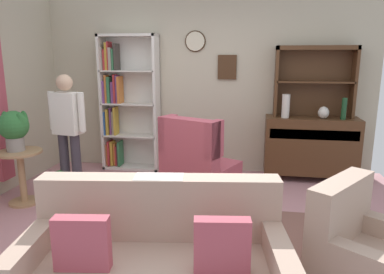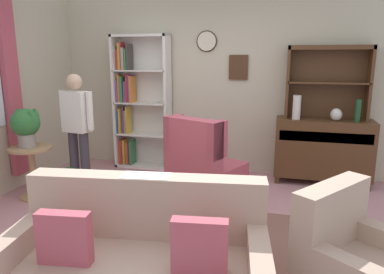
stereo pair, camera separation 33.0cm
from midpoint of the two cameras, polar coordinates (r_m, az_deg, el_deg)
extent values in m
cube|color=#B27A7F|center=(3.91, -4.49, -14.48)|extent=(5.40, 4.60, 0.02)
cube|color=#BCB299|center=(5.58, 0.59, 8.87)|extent=(5.00, 0.06, 2.80)
cylinder|color=beige|center=(5.56, -1.23, 14.96)|extent=(0.28, 0.03, 0.28)
torus|color=#382314|center=(5.56, -1.23, 14.96)|extent=(0.31, 0.02, 0.31)
cube|color=#422816|center=(5.48, 3.87, 11.00)|extent=(0.28, 0.03, 0.36)
cube|color=brown|center=(3.61, -2.47, -16.70)|extent=(2.72, 1.83, 0.01)
cube|color=silver|center=(5.89, -15.39, 5.20)|extent=(0.04, 0.30, 2.10)
cube|color=silver|center=(5.59, -7.32, 5.16)|extent=(0.04, 0.30, 2.10)
cube|color=silver|center=(5.69, -11.93, 15.53)|extent=(0.90, 0.30, 0.04)
cube|color=silver|center=(5.94, -11.02, -4.70)|extent=(0.90, 0.30, 0.04)
cube|color=silver|center=(5.86, -10.96, 5.38)|extent=(0.90, 0.01, 2.10)
cube|color=silver|center=(5.81, -11.24, 0.25)|extent=(0.86, 0.30, 0.02)
cube|color=#CC7233|center=(6.02, -14.67, -2.69)|extent=(0.04, 0.13, 0.34)
cube|color=#B22D33|center=(6.00, -14.37, -2.44)|extent=(0.03, 0.21, 0.40)
cube|color=gold|center=(5.98, -14.01, -2.49)|extent=(0.04, 0.16, 0.39)
cube|color=#CC7233|center=(5.97, -13.64, -2.66)|extent=(0.03, 0.11, 0.36)
cube|color=#B22D33|center=(5.96, -13.37, -2.86)|extent=(0.02, 0.15, 0.32)
cube|color=#3F3833|center=(5.95, -13.13, -2.65)|extent=(0.02, 0.14, 0.37)
cube|color=#337247|center=(5.93, -12.86, -2.53)|extent=(0.03, 0.21, 0.40)
cube|color=silver|center=(5.73, -11.46, 5.19)|extent=(0.86, 0.30, 0.02)
cube|color=#284C8C|center=(5.91, -15.00, 2.18)|extent=(0.03, 0.20, 0.37)
cube|color=gold|center=(5.89, -14.68, 2.36)|extent=(0.04, 0.18, 0.41)
cube|color=#723F7F|center=(5.87, -14.29, 2.44)|extent=(0.03, 0.10, 0.42)
cube|color=gray|center=(5.86, -13.91, 2.16)|extent=(0.03, 0.13, 0.37)
cube|color=gold|center=(5.84, -13.58, 2.48)|extent=(0.03, 0.19, 0.44)
cube|color=silver|center=(5.68, -11.69, 10.24)|extent=(0.86, 0.30, 0.02)
cube|color=#723F7F|center=(5.84, -15.25, 6.95)|extent=(0.03, 0.18, 0.35)
cube|color=#CC7233|center=(5.82, -14.96, 7.36)|extent=(0.03, 0.15, 0.43)
cube|color=#337247|center=(5.80, -14.56, 7.24)|extent=(0.04, 0.16, 0.40)
cube|color=#723F7F|center=(5.79, -14.08, 6.88)|extent=(0.04, 0.11, 0.33)
cube|color=#B22D33|center=(5.77, -13.71, 7.44)|extent=(0.03, 0.14, 0.44)
cube|color=#723F7F|center=(5.75, -13.35, 7.38)|extent=(0.02, 0.16, 0.43)
cube|color=#CC7233|center=(5.74, -12.99, 7.31)|extent=(0.04, 0.21, 0.41)
cube|color=gray|center=(5.82, -15.59, 11.92)|extent=(0.02, 0.15, 0.35)
cube|color=#B22D33|center=(5.80, -15.26, 11.75)|extent=(0.03, 0.14, 0.31)
cube|color=gold|center=(5.78, -14.91, 12.26)|extent=(0.04, 0.16, 0.41)
cube|color=#B22D33|center=(5.77, -14.61, 12.35)|extent=(0.02, 0.19, 0.43)
cube|color=gray|center=(5.76, -14.23, 11.93)|extent=(0.04, 0.23, 0.34)
cube|color=#337247|center=(5.74, -13.85, 11.84)|extent=(0.03, 0.21, 0.32)
cube|color=#3F3833|center=(5.73, -13.53, 12.26)|extent=(0.02, 0.22, 0.40)
cube|color=#4C2D19|center=(5.43, 16.69, -1.31)|extent=(1.30, 0.45, 0.82)
cube|color=#4C2D19|center=(5.34, 10.17, -6.33)|extent=(0.06, 0.06, 0.10)
cube|color=#4C2D19|center=(5.50, 22.85, -6.61)|extent=(0.06, 0.06, 0.10)
cube|color=#4C2D19|center=(5.67, 10.14, -5.18)|extent=(0.06, 0.06, 0.10)
cube|color=#4C2D19|center=(5.82, 22.08, -5.49)|extent=(0.06, 0.06, 0.10)
cube|color=#3D2414|center=(5.17, 17.12, 0.31)|extent=(1.20, 0.01, 0.14)
cube|color=#4C2D19|center=(5.32, 11.49, 8.65)|extent=(0.04, 0.26, 1.00)
cube|color=#4C2D19|center=(5.46, 22.77, 8.02)|extent=(0.04, 0.26, 1.00)
cube|color=#4C2D19|center=(5.36, 17.54, 13.38)|extent=(1.10, 0.26, 0.06)
cube|color=#4C2D19|center=(5.37, 17.21, 8.37)|extent=(1.06, 0.26, 0.02)
cube|color=#4C2D19|center=(5.49, 17.04, 8.46)|extent=(1.10, 0.01, 1.00)
cylinder|color=beige|center=(5.20, 12.92, 4.80)|extent=(0.11, 0.11, 0.33)
ellipsoid|color=beige|center=(5.29, 18.51, 3.68)|extent=(0.15, 0.15, 0.17)
cylinder|color=#194223|center=(5.30, 21.38, 4.21)|extent=(0.07, 0.07, 0.30)
cube|color=tan|center=(2.79, -8.64, -11.00)|extent=(1.81, 0.45, 0.48)
cube|color=tan|center=(2.94, -26.64, -18.82)|extent=(0.26, 0.86, 0.60)
cube|color=#B74C5B|center=(2.55, -20.80, -15.59)|extent=(0.37, 0.15, 0.36)
cube|color=#B74C5B|center=(2.38, 0.66, -16.91)|extent=(0.37, 0.15, 0.36)
cube|color=white|center=(2.70, -8.81, -6.29)|extent=(0.38, 0.23, 0.00)
cube|color=tan|center=(2.93, 19.50, -10.89)|extent=(0.59, 0.71, 0.48)
cube|color=#B74C5B|center=(4.71, -0.48, -6.68)|extent=(1.04, 1.05, 0.42)
cube|color=#B74C5B|center=(4.33, -2.77, -1.20)|extent=(0.79, 0.51, 0.63)
cube|color=#B74C5B|center=(4.15, 1.29, -0.46)|extent=(0.21, 0.30, 0.44)
cube|color=#B74C5B|center=(4.55, -5.90, 0.65)|extent=(0.21, 0.30, 0.44)
cylinder|color=#A87F56|center=(4.85, -27.53, -2.17)|extent=(0.52, 0.52, 0.03)
cylinder|color=#A87F56|center=(4.93, -27.13, -5.92)|extent=(0.08, 0.08, 0.64)
cylinder|color=#A87F56|center=(5.03, -26.78, -9.19)|extent=(0.36, 0.36, 0.03)
cylinder|color=gray|center=(4.86, -28.02, -1.01)|extent=(0.21, 0.21, 0.16)
sphere|color=#2D6B33|center=(4.81, -28.30, 1.60)|extent=(0.35, 0.35, 0.35)
ellipsoid|color=#2D6B33|center=(4.90, -29.28, 2.16)|extent=(0.10, 0.06, 0.25)
ellipsoid|color=#2D6B33|center=(4.82, -26.90, 2.26)|extent=(0.10, 0.06, 0.25)
ellipsoid|color=#2D6B33|center=(4.84, -26.94, 2.29)|extent=(0.10, 0.06, 0.25)
ellipsoid|color=#2D6B33|center=(4.70, -27.54, 1.97)|extent=(0.10, 0.06, 0.25)
cylinder|color=gray|center=(5.06, -21.90, -8.09)|extent=(0.15, 0.15, 0.12)
sphere|color=#2D6B33|center=(5.00, -22.06, -6.37)|extent=(0.25, 0.25, 0.25)
ellipsoid|color=#2D6B33|center=(5.07, -21.81, -5.74)|extent=(0.07, 0.04, 0.18)
ellipsoid|color=#2D6B33|center=(4.97, -23.04, -6.23)|extent=(0.07, 0.04, 0.18)
ellipsoid|color=#2D6B33|center=(4.94, -22.85, -6.32)|extent=(0.07, 0.04, 0.18)
cylinder|color=#38333D|center=(4.99, -21.35, -4.07)|extent=(0.14, 0.14, 0.82)
cylinder|color=#38333D|center=(4.87, -19.73, -4.32)|extent=(0.14, 0.14, 0.82)
cube|color=silver|center=(4.79, -21.17, 3.51)|extent=(0.37, 0.25, 0.52)
sphere|color=tan|center=(4.75, -21.54, 8.04)|extent=(0.23, 0.23, 0.20)
cylinder|color=silver|center=(4.93, -23.16, 3.89)|extent=(0.09, 0.09, 0.48)
cylinder|color=silver|center=(4.65, -19.11, 3.74)|extent=(0.09, 0.09, 0.48)
cube|color=#4C2D19|center=(3.32, -1.38, -11.68)|extent=(0.80, 0.50, 0.03)
cube|color=#4C2D19|center=(3.31, -8.68, -15.99)|extent=(0.05, 0.05, 0.39)
cube|color=#4C2D19|center=(3.17, 4.73, -17.18)|extent=(0.05, 0.05, 0.39)
cube|color=#4C2D19|center=(3.68, -6.51, -12.80)|extent=(0.05, 0.05, 0.39)
cube|color=#4C2D19|center=(3.56, 5.36, -13.68)|extent=(0.05, 0.05, 0.39)
cube|color=#723F7F|center=(3.38, -0.20, -10.72)|extent=(0.17, 0.12, 0.02)
cube|color=#337247|center=(3.38, -0.32, -10.30)|extent=(0.22, 0.15, 0.02)
cube|color=#284C8C|center=(3.36, -0.26, -9.96)|extent=(0.21, 0.11, 0.03)
camera|label=1|loc=(0.17, -92.52, -0.57)|focal=33.57mm
camera|label=2|loc=(0.17, 87.48, 0.57)|focal=33.57mm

